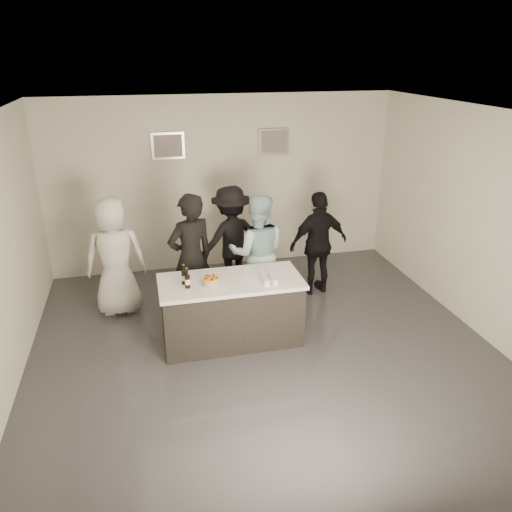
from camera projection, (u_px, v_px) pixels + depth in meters
name	position (u px, v px, depth m)	size (l,w,h in m)	color
floor	(265.00, 351.00, 6.54)	(6.00, 6.00, 0.00)	#3D3D42
ceiling	(267.00, 115.00, 5.39)	(6.00, 6.00, 0.00)	white
wall_back	(223.00, 184.00, 8.66)	(6.00, 0.04, 3.00)	beige
wall_front	(379.00, 405.00, 3.27)	(6.00, 0.04, 3.00)	beige
wall_right	(485.00, 226.00, 6.61)	(0.04, 6.00, 3.00)	beige
picture_left	(168.00, 146.00, 8.18)	(0.54, 0.04, 0.44)	#B2B2B7
picture_right	(274.00, 141.00, 8.56)	(0.54, 0.04, 0.44)	#B2B2B7
bar_counter	(231.00, 310.00, 6.63)	(1.86, 0.86, 0.90)	white
cake	(211.00, 282.00, 6.32)	(0.21, 0.21, 0.08)	yellow
beer_bottle_a	(184.00, 274.00, 6.30)	(0.07, 0.07, 0.26)	black
beer_bottle_b	(187.00, 278.00, 6.20)	(0.07, 0.07, 0.26)	black
tumbler_cluster	(268.00, 277.00, 6.44)	(0.19, 0.40, 0.08)	gold
candles	(207.00, 292.00, 6.11)	(0.24, 0.08, 0.01)	pink
person_main_black	(191.00, 259.00, 6.99)	(0.69, 0.45, 1.89)	black
person_main_blue	(257.00, 253.00, 7.35)	(0.86, 0.67, 1.77)	#A1CED2
person_guest_left	(115.00, 257.00, 7.22)	(0.86, 0.56, 1.77)	silver
person_guest_right	(319.00, 243.00, 7.85)	(0.98, 0.41, 1.67)	black
person_guest_back	(231.00, 239.00, 7.95)	(1.11, 0.64, 1.72)	black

